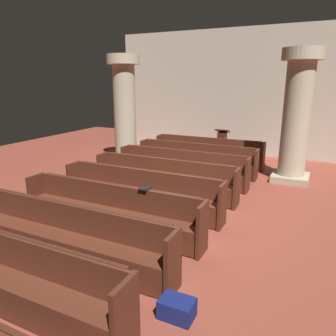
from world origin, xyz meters
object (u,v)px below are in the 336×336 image
at_px(pew_row_1, 196,157).
at_px(pew_row_3, 164,177).
at_px(pew_row_5, 110,208).
at_px(pillar_far_side, 125,108).
at_px(pew_row_0, 208,151).
at_px(pew_row_7, 3,271).
at_px(hymn_book, 145,188).
at_px(pew_row_2, 182,166).
at_px(pillar_aisle_side, 297,115).
at_px(kneeler_box_navy, 177,308).
at_px(pew_row_4, 141,190).
at_px(pew_row_6, 67,234).
at_px(lectern, 222,146).

bearing_deg(pew_row_1, pew_row_3, -90.00).
xyz_separation_m(pew_row_5, pillar_far_side, (-2.60, 4.55, 1.35)).
bearing_deg(pew_row_0, pew_row_7, -90.00).
xyz_separation_m(pew_row_7, hymn_book, (0.63, 2.38, 0.42)).
bearing_deg(pew_row_2, pew_row_1, 90.00).
bearing_deg(pillar_aisle_side, pew_row_2, -150.98).
bearing_deg(pillar_aisle_side, hymn_book, -113.84).
xyz_separation_m(pew_row_0, kneeler_box_navy, (1.99, -6.95, -0.35)).
bearing_deg(pew_row_3, kneeler_box_navy, -61.51).
xyz_separation_m(pew_row_5, hymn_book, (0.63, 0.19, 0.42)).
distance_m(pew_row_0, pew_row_7, 7.67).
bearing_deg(hymn_book, pew_row_1, 98.55).
bearing_deg(hymn_book, pew_row_4, 124.73).
xyz_separation_m(pew_row_0, pew_row_1, (0.00, -1.10, 0.00)).
relative_size(pew_row_3, pillar_far_side, 1.03).
height_order(pillar_far_side, hymn_book, pillar_far_side).
xyz_separation_m(pew_row_5, pew_row_6, (0.00, -1.10, 0.00)).
relative_size(pew_row_5, pillar_far_side, 1.03).
height_order(pew_row_5, pillar_aisle_side, pillar_aisle_side).
relative_size(pew_row_6, kneeler_box_navy, 8.86).
bearing_deg(pillar_aisle_side, lectern, 146.51).
height_order(pew_row_0, pillar_far_side, pillar_far_side).
xyz_separation_m(pew_row_3, pew_row_4, (0.00, -1.10, 0.00)).
relative_size(pew_row_2, pew_row_6, 1.00).
bearing_deg(lectern, kneeler_box_navy, -77.10).
height_order(pillar_aisle_side, pillar_far_side, same).
bearing_deg(pew_row_2, pew_row_4, -90.00).
height_order(pew_row_0, lectern, lectern).
distance_m(pillar_aisle_side, hymn_book, 5.09).
xyz_separation_m(pew_row_5, lectern, (0.19, 6.39, -0.01)).
bearing_deg(pew_row_2, pew_row_3, -90.00).
bearing_deg(pew_row_1, pew_row_4, -90.00).
xyz_separation_m(pew_row_7, pillar_far_side, (-2.60, 6.74, 1.35)).
relative_size(pew_row_7, pillar_far_side, 1.03).
relative_size(pew_row_3, kneeler_box_navy, 8.86).
bearing_deg(kneeler_box_navy, pew_row_3, 118.49).
height_order(pillar_far_side, kneeler_box_navy, pillar_far_side).
distance_m(pew_row_7, lectern, 8.58).
relative_size(pew_row_3, pew_row_6, 1.00).
distance_m(pew_row_5, pew_row_6, 1.10).
distance_m(pew_row_6, kneeler_box_navy, 2.06).
height_order(pew_row_6, pillar_aisle_side, pillar_aisle_side).
distance_m(pew_row_2, pew_row_3, 1.10).
relative_size(pew_row_1, pew_row_3, 1.00).
relative_size(pew_row_6, pillar_far_side, 1.03).
xyz_separation_m(pew_row_3, pew_row_5, (0.00, -2.19, 0.00)).
bearing_deg(pillar_far_side, pew_row_3, -42.21).
relative_size(pew_row_1, pew_row_7, 1.00).
xyz_separation_m(pew_row_2, pillar_far_side, (-2.60, 1.26, 1.35)).
xyz_separation_m(pew_row_1, pew_row_2, (0.00, -1.10, 0.00)).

